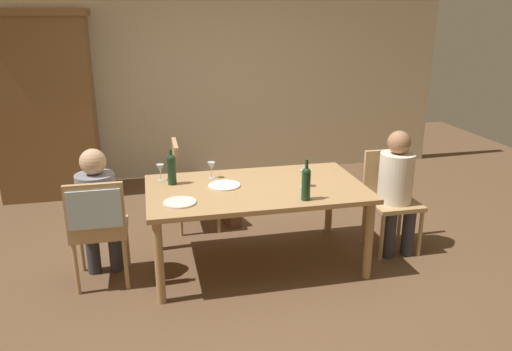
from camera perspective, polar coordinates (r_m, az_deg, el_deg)
The scene contains 17 objects.
ground_plane at distance 4.53m, azimuth -0.00°, elevation -9.97°, with size 10.00×10.00×0.00m, color brown.
rear_room_partition at distance 6.72m, azimuth -5.22°, elevation 11.46°, with size 6.40×0.12×2.70m, color beige.
armoire_cabinet at distance 6.36m, azimuth -23.09°, elevation 7.38°, with size 1.18×0.62×2.18m.
dining_table at distance 4.26m, azimuth -0.00°, elevation -2.21°, with size 1.85×1.06×0.73m.
chair_right_end at distance 4.81m, azimuth 15.09°, elevation -1.91°, with size 0.44×0.44×0.92m.
chair_left_end at distance 4.10m, azimuth -17.75°, elevation -4.87°, with size 0.44×0.46×0.92m.
chair_far_left at distance 5.08m, azimuth -7.81°, elevation -0.37°, with size 0.44×0.44×0.92m.
person_woman_host at distance 4.68m, azimuth 15.85°, elevation -0.91°, with size 0.31×0.36×1.15m.
person_man_bearded at distance 4.21m, azimuth -17.69°, elevation -3.31°, with size 0.31×0.35×1.14m.
wine_bottle_tall_green at distance 4.31m, azimuth -9.66°, elevation 0.80°, with size 0.08×0.08×0.31m.
wine_bottle_dark_red at distance 3.91m, azimuth 5.77°, elevation -0.81°, with size 0.07×0.07×0.33m.
wine_glass_near_left at distance 4.22m, azimuth 5.47°, elevation 0.07°, with size 0.07×0.07×0.15m.
wine_glass_centre at distance 4.43m, azimuth -5.14°, elevation 1.01°, with size 0.07×0.07×0.15m.
wine_glass_near_right at distance 4.43m, azimuth -10.94°, elevation 0.73°, with size 0.07×0.07×0.15m.
dinner_plate_host at distance 3.92m, azimuth -8.73°, elevation -3.06°, with size 0.26×0.26×0.01m, color silver.
dinner_plate_guest_left at distance 4.25m, azimuth -3.65°, elevation -1.14°, with size 0.27×0.27×0.01m, color white.
handbag at distance 5.28m, azimuth -2.87°, elevation -4.40°, with size 0.28×0.12×0.22m, color brown.
Camera 1 is at (-0.88, -3.89, 2.15)m, focal length 34.86 mm.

